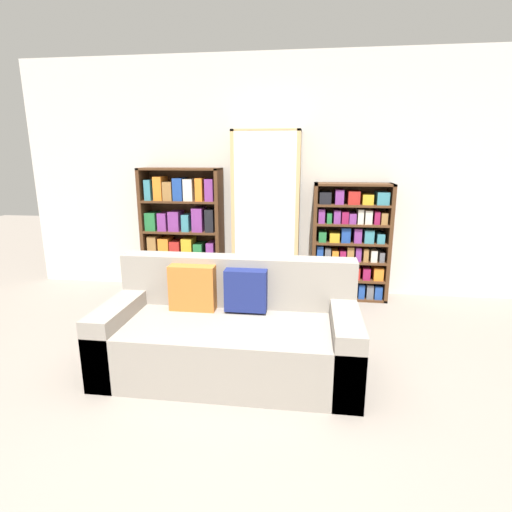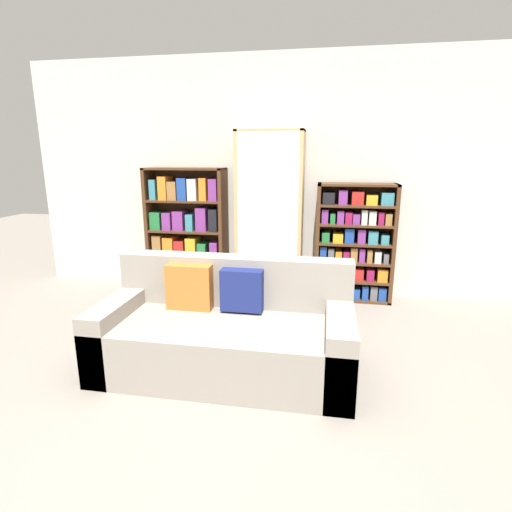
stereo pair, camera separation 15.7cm
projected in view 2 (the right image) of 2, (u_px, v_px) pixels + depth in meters
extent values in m
plane|color=gray|center=(226.00, 432.00, 2.37)|extent=(16.00, 16.00, 0.00)
cube|color=beige|center=(281.00, 178.00, 4.62)|extent=(6.10, 0.06, 2.70)
cube|color=gray|center=(225.00, 345.00, 3.01)|extent=(1.88, 0.88, 0.41)
cube|color=gray|center=(235.00, 280.00, 3.24)|extent=(1.88, 0.20, 0.41)
cube|color=gray|center=(121.00, 330.00, 3.14)|extent=(0.20, 0.88, 0.53)
cube|color=gray|center=(339.00, 347.00, 2.86)|extent=(0.20, 0.88, 0.53)
cube|color=#B76628|center=(189.00, 287.00, 3.14)|extent=(0.36, 0.12, 0.36)
cube|color=navy|center=(242.00, 290.00, 3.07)|extent=(0.32, 0.12, 0.32)
cube|color=#4C2D19|center=(152.00, 229.00, 4.83)|extent=(0.04, 0.32, 1.46)
cube|color=#4C2D19|center=(224.00, 232.00, 4.68)|extent=(0.04, 0.32, 1.46)
cube|color=#4C2D19|center=(184.00, 169.00, 4.58)|extent=(0.94, 0.32, 0.02)
cube|color=#4C2D19|center=(189.00, 288.00, 4.93)|extent=(0.94, 0.32, 0.02)
cube|color=#4C2D19|center=(191.00, 228.00, 4.90)|extent=(0.94, 0.01, 1.46)
cube|color=#4C2D19|center=(188.00, 259.00, 4.84)|extent=(0.86, 0.32, 0.02)
cube|color=#4C2D19|center=(187.00, 230.00, 4.75)|extent=(0.86, 0.32, 0.02)
cube|color=#4C2D19|center=(186.00, 201.00, 4.67)|extent=(0.86, 0.32, 0.02)
cube|color=#8E1947|center=(163.00, 276.00, 4.94)|extent=(0.14, 0.24, 0.24)
cube|color=beige|center=(176.00, 279.00, 4.92)|extent=(0.14, 0.24, 0.19)
cube|color=#237038|center=(188.00, 276.00, 4.88)|extent=(0.11, 0.24, 0.29)
cube|color=#1E4293|center=(202.00, 280.00, 4.86)|extent=(0.11, 0.24, 0.20)
cube|color=olive|center=(215.00, 280.00, 4.83)|extent=(0.11, 0.24, 0.22)
cube|color=olive|center=(160.00, 246.00, 4.85)|extent=(0.11, 0.24, 0.29)
cube|color=orange|center=(171.00, 247.00, 4.83)|extent=(0.12, 0.24, 0.26)
cube|color=#AD231E|center=(182.00, 249.00, 4.81)|extent=(0.12, 0.24, 0.23)
cube|color=gold|center=(193.00, 248.00, 4.78)|extent=(0.12, 0.24, 0.27)
cube|color=#237038|center=(204.00, 251.00, 4.77)|extent=(0.10, 0.24, 0.21)
cube|color=#7A3384|center=(216.00, 251.00, 4.74)|extent=(0.09, 0.24, 0.22)
cube|color=#237038|center=(158.00, 220.00, 4.78)|extent=(0.13, 0.24, 0.21)
cube|color=#7A3384|center=(170.00, 221.00, 4.75)|extent=(0.10, 0.24, 0.21)
cube|color=#7A3384|center=(181.00, 220.00, 4.73)|extent=(0.13, 0.24, 0.23)
cube|color=teal|center=(192.00, 222.00, 4.71)|extent=(0.09, 0.24, 0.19)
cube|color=#7A3384|center=(203.00, 219.00, 4.67)|extent=(0.12, 0.24, 0.27)
cube|color=black|center=(215.00, 220.00, 4.65)|extent=(0.10, 0.24, 0.26)
cube|color=teal|center=(156.00, 189.00, 4.69)|extent=(0.07, 0.24, 0.23)
cube|color=orange|center=(166.00, 188.00, 4.66)|extent=(0.10, 0.24, 0.27)
cube|color=olive|center=(175.00, 191.00, 4.65)|extent=(0.11, 0.24, 0.21)
cube|color=#1E4293|center=(185.00, 189.00, 4.62)|extent=(0.11, 0.24, 0.25)
cube|color=beige|center=(195.00, 189.00, 4.61)|extent=(0.11, 0.24, 0.24)
cube|color=orange|center=(205.00, 189.00, 4.58)|extent=(0.08, 0.24, 0.25)
cube|color=#7A3384|center=(215.00, 190.00, 4.56)|extent=(0.09, 0.24, 0.25)
cube|color=tan|center=(239.00, 215.00, 4.58)|extent=(0.04, 0.36, 1.87)
cube|color=tan|center=(301.00, 217.00, 4.46)|extent=(0.04, 0.36, 1.87)
cube|color=tan|center=(270.00, 131.00, 4.29)|extent=(0.74, 0.36, 0.02)
cube|color=tan|center=(269.00, 293.00, 4.74)|extent=(0.74, 0.36, 0.02)
cube|color=tan|center=(272.00, 214.00, 4.68)|extent=(0.74, 0.01, 1.87)
cube|color=silver|center=(267.00, 218.00, 4.35)|extent=(0.66, 0.01, 1.85)
cube|color=tan|center=(269.00, 267.00, 4.66)|extent=(0.66, 0.32, 0.02)
cube|color=tan|center=(269.00, 242.00, 4.59)|extent=(0.66, 0.32, 0.02)
cube|color=tan|center=(270.00, 216.00, 4.52)|extent=(0.66, 0.32, 0.02)
cube|color=tan|center=(270.00, 189.00, 4.44)|extent=(0.66, 0.32, 0.02)
cube|color=tan|center=(270.00, 161.00, 4.37)|extent=(0.66, 0.32, 0.02)
cylinder|color=silver|center=(247.00, 288.00, 4.76)|extent=(0.01, 0.01, 0.09)
cone|color=silver|center=(247.00, 280.00, 4.74)|extent=(0.07, 0.07, 0.11)
cylinder|color=silver|center=(256.00, 288.00, 4.77)|extent=(0.01, 0.01, 0.09)
cone|color=silver|center=(256.00, 280.00, 4.74)|extent=(0.07, 0.07, 0.11)
cylinder|color=silver|center=(265.00, 288.00, 4.74)|extent=(0.01, 0.01, 0.09)
cone|color=silver|center=(265.00, 281.00, 4.72)|extent=(0.07, 0.07, 0.11)
cylinder|color=silver|center=(273.00, 289.00, 4.73)|extent=(0.01, 0.01, 0.09)
cone|color=silver|center=(274.00, 281.00, 4.71)|extent=(0.07, 0.07, 0.11)
cylinder|color=silver|center=(282.00, 289.00, 4.70)|extent=(0.01, 0.01, 0.09)
cone|color=silver|center=(282.00, 282.00, 4.68)|extent=(0.07, 0.07, 0.11)
cylinder|color=silver|center=(291.00, 290.00, 4.67)|extent=(0.01, 0.01, 0.09)
cone|color=silver|center=(291.00, 283.00, 4.64)|extent=(0.07, 0.07, 0.11)
cylinder|color=silver|center=(248.00, 262.00, 4.68)|extent=(0.01, 0.01, 0.09)
cone|color=silver|center=(248.00, 254.00, 4.65)|extent=(0.09, 0.09, 0.11)
cylinder|color=silver|center=(259.00, 262.00, 4.67)|extent=(0.01, 0.01, 0.09)
cone|color=silver|center=(259.00, 254.00, 4.65)|extent=(0.09, 0.09, 0.11)
cylinder|color=silver|center=(269.00, 263.00, 4.66)|extent=(0.01, 0.01, 0.09)
cone|color=silver|center=(269.00, 254.00, 4.64)|extent=(0.09, 0.09, 0.11)
cylinder|color=silver|center=(280.00, 263.00, 4.64)|extent=(0.01, 0.01, 0.09)
cone|color=silver|center=(280.00, 255.00, 4.62)|extent=(0.09, 0.09, 0.11)
cylinder|color=silver|center=(291.00, 263.00, 4.63)|extent=(0.01, 0.01, 0.09)
cone|color=silver|center=(291.00, 255.00, 4.60)|extent=(0.09, 0.09, 0.11)
cylinder|color=silver|center=(250.00, 237.00, 4.62)|extent=(0.01, 0.01, 0.07)
cone|color=silver|center=(250.00, 231.00, 4.60)|extent=(0.09, 0.09, 0.09)
cylinder|color=silver|center=(263.00, 238.00, 4.58)|extent=(0.01, 0.01, 0.07)
cone|color=silver|center=(263.00, 231.00, 4.56)|extent=(0.09, 0.09, 0.09)
cylinder|color=silver|center=(276.00, 239.00, 4.55)|extent=(0.01, 0.01, 0.07)
cone|color=silver|center=(276.00, 232.00, 4.54)|extent=(0.09, 0.09, 0.09)
cylinder|color=silver|center=(290.00, 239.00, 4.56)|extent=(0.01, 0.01, 0.07)
cone|color=silver|center=(290.00, 232.00, 4.54)|extent=(0.09, 0.09, 0.09)
cylinder|color=silver|center=(248.00, 211.00, 4.53)|extent=(0.01, 0.01, 0.08)
cone|color=silver|center=(248.00, 203.00, 4.51)|extent=(0.09, 0.09, 0.10)
cylinder|color=silver|center=(259.00, 211.00, 4.51)|extent=(0.01, 0.01, 0.08)
cone|color=silver|center=(259.00, 203.00, 4.48)|extent=(0.09, 0.09, 0.10)
cylinder|color=silver|center=(270.00, 211.00, 4.49)|extent=(0.01, 0.01, 0.08)
cone|color=silver|center=(270.00, 203.00, 4.47)|extent=(0.09, 0.09, 0.10)
cylinder|color=silver|center=(281.00, 211.00, 4.48)|extent=(0.01, 0.01, 0.08)
cone|color=silver|center=(281.00, 203.00, 4.46)|extent=(0.09, 0.09, 0.10)
cylinder|color=silver|center=(292.00, 212.00, 4.45)|extent=(0.01, 0.01, 0.08)
cone|color=silver|center=(292.00, 204.00, 4.43)|extent=(0.09, 0.09, 0.10)
cylinder|color=silver|center=(247.00, 184.00, 4.48)|extent=(0.01, 0.01, 0.08)
cone|color=silver|center=(247.00, 176.00, 4.46)|extent=(0.07, 0.07, 0.10)
cylinder|color=silver|center=(256.00, 184.00, 4.46)|extent=(0.01, 0.01, 0.08)
cone|color=silver|center=(256.00, 176.00, 4.44)|extent=(0.07, 0.07, 0.10)
cylinder|color=silver|center=(265.00, 184.00, 4.45)|extent=(0.01, 0.01, 0.08)
cone|color=silver|center=(266.00, 176.00, 4.43)|extent=(0.07, 0.07, 0.10)
cylinder|color=silver|center=(274.00, 184.00, 4.40)|extent=(0.01, 0.01, 0.08)
cone|color=silver|center=(274.00, 176.00, 4.38)|extent=(0.07, 0.07, 0.10)
cylinder|color=silver|center=(284.00, 184.00, 4.39)|extent=(0.01, 0.01, 0.08)
cone|color=silver|center=(284.00, 176.00, 4.36)|extent=(0.07, 0.07, 0.10)
cylinder|color=silver|center=(293.00, 184.00, 4.37)|extent=(0.01, 0.01, 0.08)
cone|color=silver|center=(293.00, 176.00, 4.35)|extent=(0.07, 0.07, 0.10)
cylinder|color=silver|center=(251.00, 157.00, 4.38)|extent=(0.01, 0.01, 0.07)
cone|color=silver|center=(251.00, 150.00, 4.36)|extent=(0.09, 0.09, 0.08)
cylinder|color=silver|center=(270.00, 157.00, 4.38)|extent=(0.01, 0.01, 0.07)
cone|color=silver|center=(270.00, 150.00, 4.36)|extent=(0.09, 0.09, 0.08)
cylinder|color=silver|center=(289.00, 157.00, 4.32)|extent=(0.01, 0.01, 0.07)
cone|color=silver|center=(289.00, 149.00, 4.31)|extent=(0.09, 0.09, 0.08)
cube|color=#4C2D19|center=(318.00, 242.00, 4.51)|extent=(0.04, 0.32, 1.31)
cube|color=#4C2D19|center=(392.00, 244.00, 4.37)|extent=(0.04, 0.32, 1.31)
cube|color=#4C2D19|center=(358.00, 185.00, 4.29)|extent=(0.85, 0.32, 0.02)
cube|color=#4C2D19|center=(351.00, 297.00, 4.60)|extent=(0.85, 0.32, 0.02)
cube|color=#4C2D19|center=(353.00, 240.00, 4.59)|extent=(0.85, 0.01, 1.31)
cube|color=#4C2D19|center=(352.00, 279.00, 4.55)|extent=(0.77, 0.32, 0.02)
cube|color=#4C2D19|center=(353.00, 261.00, 4.49)|extent=(0.77, 0.32, 0.02)
cube|color=#4C2D19|center=(354.00, 243.00, 4.44)|extent=(0.77, 0.32, 0.02)
cube|color=#4C2D19|center=(355.00, 224.00, 4.39)|extent=(0.77, 0.32, 0.02)
cube|color=#4C2D19|center=(357.00, 205.00, 4.34)|extent=(0.77, 0.32, 0.02)
cube|color=gold|center=(322.00, 288.00, 4.62)|extent=(0.06, 0.24, 0.16)
cube|color=olive|center=(331.00, 289.00, 4.61)|extent=(0.06, 0.24, 0.15)
cube|color=#1E4293|center=(339.00, 291.00, 4.60)|extent=(0.06, 0.24, 0.12)
cube|color=#5B5B60|center=(348.00, 291.00, 4.58)|extent=(0.08, 0.24, 0.14)
cube|color=#1E4293|center=(355.00, 292.00, 4.56)|extent=(0.08, 0.24, 0.12)
cube|color=#1E4293|center=(364.00, 291.00, 4.54)|extent=(0.07, 0.24, 0.16)
cube|color=#5B5B60|center=(373.00, 291.00, 4.53)|extent=(0.07, 0.24, 0.16)
cube|color=#1E4293|center=(381.00, 292.00, 4.51)|extent=(0.08, 0.24, 0.15)
cube|color=teal|center=(324.00, 271.00, 4.57)|extent=(0.08, 0.24, 0.14)
cube|color=#5B5B60|center=(336.00, 271.00, 4.55)|extent=(0.09, 0.24, 0.15)
cube|color=#8E1947|center=(347.00, 271.00, 4.52)|extent=(0.10, 0.24, 0.16)
cube|color=#AD231E|center=(358.00, 273.00, 4.51)|extent=(0.10, 0.24, 0.14)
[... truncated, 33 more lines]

